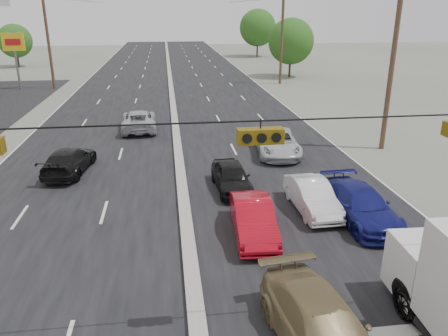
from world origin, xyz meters
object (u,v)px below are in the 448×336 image
Objects in this scene: queue_car_b at (312,197)px; tree_right_far at (258,28)px; tan_sedan at (322,329)px; queue_car_d at (360,205)px; red_sedan at (253,219)px; pole_sign_far at (14,47)px; utility_pole_right_b at (392,64)px; tree_right_mid at (291,41)px; queue_car_c at (277,142)px; oncoming_near at (69,161)px; utility_pole_right_c at (282,37)px; utility_pole_left_c at (48,39)px; queue_car_a at (231,177)px; oncoming_far at (139,120)px; tree_left_far at (15,41)px.

tree_right_far is at bearing 78.66° from queue_car_b.
queue_car_d is at bearing 51.79° from tan_sedan.
pole_sign_far is at bearing 121.12° from red_sedan.
utility_pole_right_b is 30.11m from tree_right_mid.
utility_pole_right_b reaches higher than queue_car_c.
oncoming_near reaches higher than queue_car_b.
queue_car_c is at bearing -178.35° from utility_pole_right_b.
utility_pole_right_c is 2.10× the size of queue_car_d.
utility_pole_left_c reaches higher than tree_right_mid.
queue_car_b is (3.05, -2.71, -0.00)m from queue_car_a.
oncoming_far is at bearing 118.80° from queue_car_d.
tree_right_mid is 29.64m from oncoming_far.
tree_right_far reaches higher than tree_left_far.
utility_pole_left_c reaches higher than tree_left_far.
queue_car_d is (4.67, -3.86, 0.03)m from queue_car_a.
queue_car_b is at bearing -62.67° from tree_left_far.
tree_right_mid is at bearing -92.29° from tree_right_far.
utility_pole_right_c reaches higher than queue_car_a.
queue_car_d is at bearing -97.99° from tree_right_far.
queue_car_b is at bearing -102.19° from utility_pole_right_c.
pole_sign_far is at bearing 107.17° from tan_sedan.
tan_sedan is at bearing 129.71° from oncoming_near.
red_sedan is (-10.02, -9.78, -4.42)m from utility_pole_right_b.
pole_sign_far is 23.24m from oncoming_far.
queue_car_c is at bearing 94.91° from queue_car_d.
queue_car_d is at bearing -56.03° from pole_sign_far.
tree_right_far reaches higher than tree_right_mid.
tree_left_far is at bearing 117.21° from red_sedan.
queue_car_d is (4.52, 0.64, 0.01)m from red_sedan.
utility_pole_right_b is 1.67× the size of pole_sign_far.
utility_pole_right_b reaches higher than tan_sedan.
pole_sign_far reaches higher than oncoming_far.
utility_pole_right_c is 24.33m from oncoming_far.
tree_left_far is 0.75× the size of tree_right_far.
queue_car_b is 16.43m from oncoming_far.
red_sedan is at bearing 87.07° from tan_sedan.
tan_sedan is at bearing -65.10° from pole_sign_far.
queue_car_a is (-12.67, -35.27, -3.68)m from tree_right_mid.
queue_car_d is at bearing -76.77° from queue_car_c.
queue_car_c is (0.41, 7.79, 0.05)m from queue_car_b.
red_sedan is at bearing -66.69° from utility_pole_left_c.
utility_pole_left_c is 1.40× the size of tree_right_mid.
tree_right_far is 56.29m from queue_car_c.
utility_pole_right_b is at bearing -52.52° from tree_left_far.
utility_pole_right_c is 2.20× the size of oncoming_near.
tree_left_far reaches higher than queue_car_a.
queue_car_d is 14.68m from oncoming_near.
queue_car_d is at bearing 119.24° from oncoming_far.
tan_sedan is 23.02m from oncoming_far.
queue_car_b is 0.79× the size of oncoming_far.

